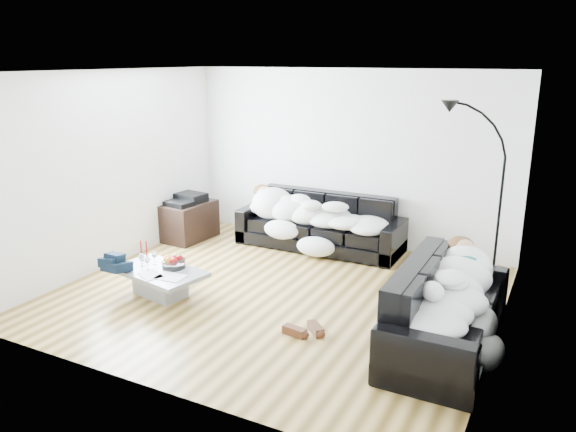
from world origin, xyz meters
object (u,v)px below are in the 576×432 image
at_px(sofa_right, 448,307).
at_px(candle_right, 147,250).
at_px(sofa_back, 320,222).
at_px(wine_glass_a, 155,258).
at_px(wine_glass_b, 142,260).
at_px(candle_left, 141,250).
at_px(shoes, 304,330).
at_px(stereo, 187,199).
at_px(coffee_table, 160,282).
at_px(sleeper_right, 450,286).
at_px(wine_glass_c, 148,263).
at_px(av_cabinet, 188,221).
at_px(fruit_bowl, 174,261).
at_px(floor_lamp, 500,209).
at_px(sleeper_back, 319,208).

height_order(sofa_right, candle_right, sofa_right).
height_order(sofa_back, wine_glass_a, sofa_back).
distance_m(wine_glass_b, candle_left, 0.23).
bearing_deg(shoes, wine_glass_a, -165.64).
bearing_deg(stereo, candle_left, -63.55).
relative_size(coffee_table, candle_left, 4.43).
height_order(sofa_right, shoes, sofa_right).
bearing_deg(sleeper_right, candle_left, 92.14).
xyz_separation_m(wine_glass_c, av_cabinet, (-0.89, 1.97, -0.11)).
bearing_deg(stereo, sofa_back, 22.14).
distance_m(candle_left, stereo, 1.86).
height_order(fruit_bowl, floor_lamp, floor_lamp).
distance_m(fruit_bowl, wine_glass_b, 0.40).
xyz_separation_m(sofa_right, fruit_bowl, (-3.18, -0.18, -0.01)).
height_order(fruit_bowl, av_cabinet, av_cabinet).
height_order(sofa_back, sleeper_right, sleeper_right).
bearing_deg(candle_right, floor_lamp, 25.91).
distance_m(sleeper_back, wine_glass_c, 2.70).
bearing_deg(coffee_table, candle_right, 148.84).
bearing_deg(shoes, wine_glass_b, -162.28).
height_order(coffee_table, shoes, coffee_table).
height_order(wine_glass_b, av_cabinet, av_cabinet).
xyz_separation_m(sofa_right, candle_right, (-3.68, -0.08, 0.02)).
height_order(sleeper_right, fruit_bowl, sleeper_right).
distance_m(sofa_back, av_cabinet, 2.08).
distance_m(coffee_table, wine_glass_b, 0.36).
bearing_deg(sofa_right, floor_lamp, -6.10).
bearing_deg(sleeper_back, wine_glass_c, -114.43).
bearing_deg(sofa_back, sleeper_back, -90.00).
distance_m(sofa_back, sleeper_back, 0.23).
height_order(sofa_right, sleeper_back, sleeper_back).
relative_size(fruit_bowl, wine_glass_c, 1.85).
distance_m(sofa_right, av_cabinet, 4.62).
distance_m(sofa_right, floor_lamp, 1.90).
bearing_deg(sleeper_back, sofa_right, -42.09).
xyz_separation_m(fruit_bowl, wine_glass_b, (-0.38, -0.12, -0.01)).
distance_m(sofa_right, shoes, 1.45).
bearing_deg(wine_glass_c, sleeper_right, 5.99).
xyz_separation_m(sofa_back, fruit_bowl, (-0.87, -2.32, 0.01)).
height_order(sofa_back, wine_glass_c, sofa_back).
bearing_deg(av_cabinet, floor_lamp, 6.41).
distance_m(sofa_right, wine_glass_b, 3.58).
bearing_deg(wine_glass_b, shoes, -2.91).
bearing_deg(shoes, sleeper_back, 131.85).
xyz_separation_m(shoes, av_cabinet, (-2.98, 2.03, 0.24)).
distance_m(sofa_right, fruit_bowl, 3.19).
height_order(candle_left, candle_right, candle_left).
relative_size(sofa_right, candle_left, 8.24).
bearing_deg(candle_right, sofa_right, 1.31).
height_order(wine_glass_a, stereo, stereo).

